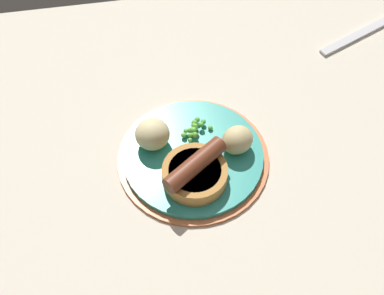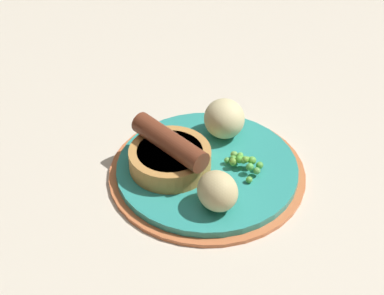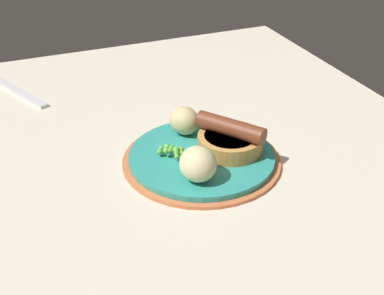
{
  "view_description": "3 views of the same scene",
  "coord_description": "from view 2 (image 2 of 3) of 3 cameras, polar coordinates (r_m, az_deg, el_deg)",
  "views": [
    {
      "loc": [
        -5.24,
        -46.23,
        72.21
      ],
      "look_at": [
        2.58,
        -0.18,
        6.53
      ],
      "focal_mm": 50.0,
      "sensor_mm": 36.0,
      "label": 1
    },
    {
      "loc": [
        59.95,
        -10.05,
        54.51
      ],
      "look_at": [
        1.29,
        -1.62,
        6.23
      ],
      "focal_mm": 60.0,
      "sensor_mm": 36.0,
      "label": 2
    },
    {
      "loc": [
        -58.93,
        27.02,
        46.2
      ],
      "look_at": [
        3.03,
        1.44,
        5.72
      ],
      "focal_mm": 50.0,
      "sensor_mm": 36.0,
      "label": 3
    }
  ],
  "objects": [
    {
      "name": "sausage_pudding",
      "position": [
        0.75,
        -1.98,
        -0.64
      ],
      "size": [
        10.2,
        9.75,
        5.12
      ],
      "rotation": [
        0.0,
        0.0,
        0.62
      ],
      "color": "#BC8442",
      "rests_on": "dinner_plate"
    },
    {
      "name": "dining_table",
      "position": [
        0.81,
        1.01,
        -1.93
      ],
      "size": [
        110.0,
        80.0,
        3.0
      ],
      "primitive_type": "cube",
      "color": "beige",
      "rests_on": "ground"
    },
    {
      "name": "potato_chunk_1",
      "position": [
        0.7,
        2.63,
        -3.86
      ],
      "size": [
        6.21,
        5.9,
        4.46
      ],
      "primitive_type": "ellipsoid",
      "rotation": [
        0.0,
        0.0,
        3.53
      ],
      "color": "#CCB77F",
      "rests_on": "dinner_plate"
    },
    {
      "name": "pea_pile",
      "position": [
        0.76,
        4.6,
        -1.26
      ],
      "size": [
        5.26,
        4.37,
        1.82
      ],
      "color": "#54A540",
      "rests_on": "dinner_plate"
    },
    {
      "name": "dinner_plate",
      "position": [
        0.77,
        1.39,
        -2.13
      ],
      "size": [
        23.66,
        23.66,
        1.4
      ],
      "color": "#CC6B3D",
      "rests_on": "dining_table"
    },
    {
      "name": "potato_chunk_0",
      "position": [
        0.8,
        2.89,
        2.58
      ],
      "size": [
        5.41,
        5.14,
        4.93
      ],
      "primitive_type": "ellipsoid",
      "rotation": [
        0.0,
        0.0,
        4.72
      ],
      "color": "beige",
      "rests_on": "dinner_plate"
    }
  ]
}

